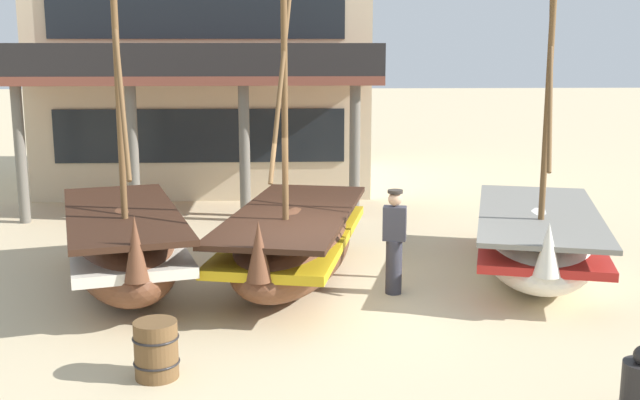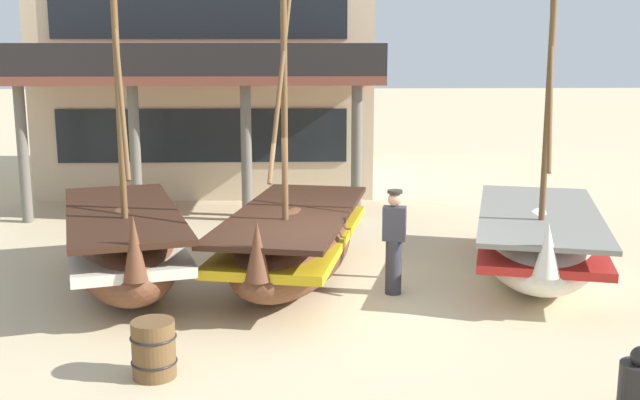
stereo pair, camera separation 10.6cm
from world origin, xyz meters
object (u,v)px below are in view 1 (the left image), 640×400
(harbor_building_main, at_px, (210,70))
(fishing_boat_centre_large, at_px, (537,240))
(fishing_boat_near_left, at_px, (124,245))
(fishing_boat_far_right, at_px, (293,243))
(fisherman_by_hull, at_px, (394,243))
(wooden_barrel, at_px, (156,350))

(harbor_building_main, bearing_deg, fishing_boat_centre_large, -56.55)
(fishing_boat_near_left, distance_m, fishing_boat_far_right, 2.76)
(fishing_boat_far_right, bearing_deg, fishing_boat_centre_large, 2.97)
(fisherman_by_hull, distance_m, harbor_building_main, 11.65)
(fishing_boat_near_left, relative_size, fishing_boat_centre_large, 1.11)
(harbor_building_main, bearing_deg, fisherman_by_hull, -70.20)
(fishing_boat_far_right, xyz_separation_m, harbor_building_main, (-2.27, 10.02, 2.53))
(fishing_boat_near_left, distance_m, wooden_barrel, 3.68)
(fishing_boat_far_right, height_order, fisherman_by_hull, fishing_boat_far_right)
(fisherman_by_hull, xyz_separation_m, wooden_barrel, (-3.26, -3.05, -0.48))
(fishing_boat_near_left, height_order, fisherman_by_hull, fishing_boat_near_left)
(fishing_boat_centre_large, relative_size, harbor_building_main, 0.63)
(fishing_boat_near_left, bearing_deg, fisherman_by_hull, -5.85)
(fishing_boat_near_left, bearing_deg, fishing_boat_far_right, 5.64)
(fisherman_by_hull, bearing_deg, fishing_boat_near_left, 174.15)
(fishing_boat_centre_large, relative_size, fisherman_by_hull, 3.43)
(fisherman_by_hull, xyz_separation_m, harbor_building_main, (-3.86, 10.73, 2.37))
(fishing_boat_centre_large, xyz_separation_m, fishing_boat_far_right, (-4.20, -0.22, 0.05))
(fishing_boat_near_left, distance_m, fishing_boat_centre_large, 6.97)
(fishing_boat_centre_large, height_order, wooden_barrel, fishing_boat_centre_large)
(fishing_boat_centre_large, relative_size, fishing_boat_far_right, 1.00)
(fishing_boat_near_left, height_order, fishing_boat_far_right, fishing_boat_near_left)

